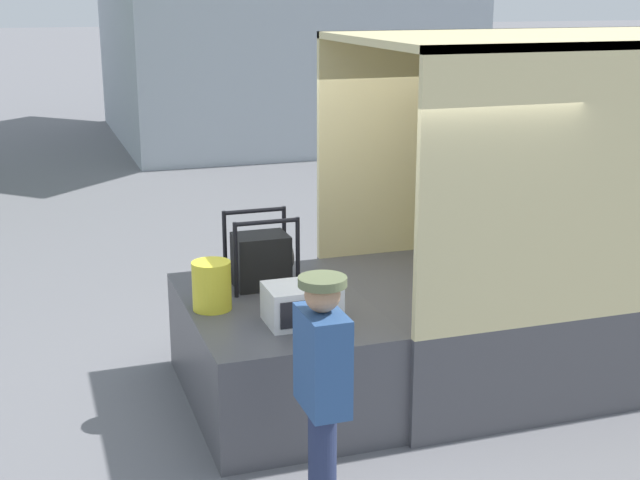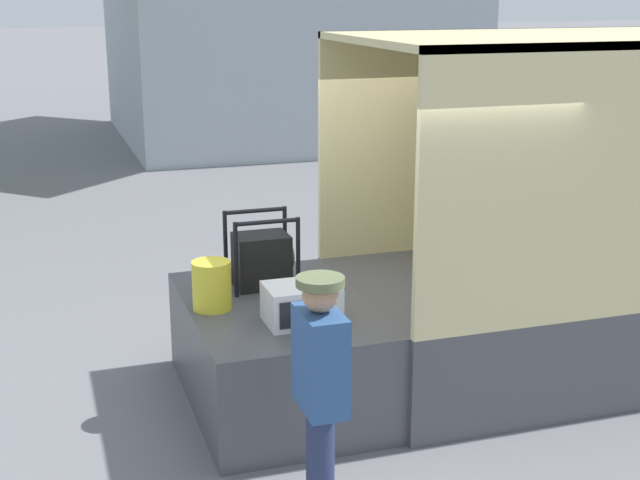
{
  "view_description": "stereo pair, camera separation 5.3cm",
  "coord_description": "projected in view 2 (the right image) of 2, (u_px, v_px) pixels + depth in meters",
  "views": [
    {
      "loc": [
        -2.51,
        -6.48,
        3.26
      ],
      "look_at": [
        -0.41,
        -0.2,
        1.4
      ],
      "focal_mm": 50.0,
      "sensor_mm": 36.0,
      "label": 1
    },
    {
      "loc": [
        -2.46,
        -6.49,
        3.26
      ],
      "look_at": [
        -0.41,
        -0.2,
        1.4
      ],
      "focal_mm": 50.0,
      "sensor_mm": 36.0,
      "label": 2
    }
  ],
  "objects": [
    {
      "name": "portable_generator",
      "position": [
        263.0,
        259.0,
        7.46
      ],
      "size": [
        0.56,
        0.43,
        0.63
      ],
      "color": "black",
      "rests_on": "tailgate_deck"
    },
    {
      "name": "tailgate_deck",
      "position": [
        277.0,
        352.0,
        7.23
      ],
      "size": [
        1.41,
        2.09,
        0.85
      ],
      "primitive_type": "cube",
      "color": "#4C4C51",
      "rests_on": "ground"
    },
    {
      "name": "ground_plane",
      "position": [
        358.0,
        388.0,
        7.56
      ],
      "size": [
        160.0,
        160.0,
        0.0
      ],
      "primitive_type": "plane",
      "color": "slate"
    },
    {
      "name": "orange_bucket",
      "position": [
        212.0,
        285.0,
        6.94
      ],
      "size": [
        0.31,
        0.31,
        0.39
      ],
      "color": "yellow",
      "rests_on": "tailgate_deck"
    },
    {
      "name": "worker_person",
      "position": [
        320.0,
        377.0,
        5.41
      ],
      "size": [
        0.29,
        0.44,
        1.63
      ],
      "color": "navy",
      "rests_on": "ground"
    },
    {
      "name": "microwave",
      "position": [
        301.0,
        304.0,
        6.66
      ],
      "size": [
        0.54,
        0.42,
        0.29
      ],
      "color": "white",
      "rests_on": "tailgate_deck"
    }
  ]
}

